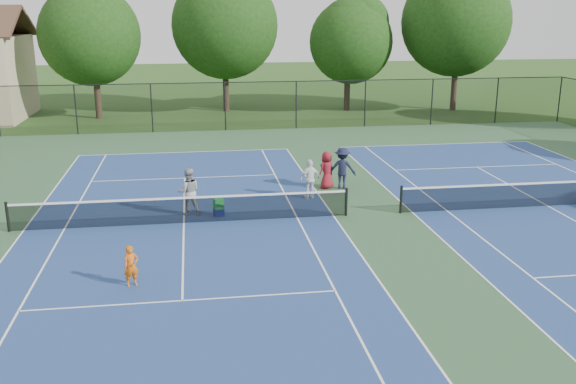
{
  "coord_description": "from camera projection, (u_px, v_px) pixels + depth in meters",
  "views": [
    {
      "loc": [
        -6.53,
        -22.05,
        7.41
      ],
      "look_at": [
        -3.38,
        -1.0,
        1.3
      ],
      "focal_mm": 40.0,
      "sensor_mm": 36.0,
      "label": 1
    }
  ],
  "objects": [
    {
      "name": "tree_back_b",
      "position": [
        224.0,
        20.0,
        46.26
      ],
      "size": [
        7.6,
        7.6,
        10.03
      ],
      "color": "#2D2116",
      "rests_on": "ground"
    },
    {
      "name": "tree_back_d",
      "position": [
        459.0,
        17.0,
        46.72
      ],
      "size": [
        7.8,
        7.8,
        10.37
      ],
      "color": "#2D2116",
      "rests_on": "ground"
    },
    {
      "name": "tree_back_c",
      "position": [
        348.0,
        36.0,
        46.9
      ],
      "size": [
        6.0,
        6.0,
        8.4
      ],
      "color": "#2D2116",
      "rests_on": "ground"
    },
    {
      "name": "ball_hopper",
      "position": [
        218.0,
        204.0,
        23.62
      ],
      "size": [
        0.41,
        0.37,
        0.38
      ],
      "primitive_type": "cube",
      "rotation": [
        0.0,
        0.0,
        0.3
      ],
      "color": "green",
      "rests_on": "ball_crate"
    },
    {
      "name": "ground",
      "position": [
        373.0,
        214.0,
        23.94
      ],
      "size": [
        140.0,
        140.0,
        0.0
      ],
      "primitive_type": "plane",
      "color": "#234716",
      "rests_on": "ground"
    },
    {
      "name": "ball_crate",
      "position": [
        219.0,
        212.0,
        23.72
      ],
      "size": [
        0.42,
        0.37,
        0.29
      ],
      "primitive_type": "cube",
      "rotation": [
        0.0,
        0.0,
        0.22
      ],
      "color": "navy",
      "rests_on": "ground"
    },
    {
      "name": "tree_back_a",
      "position": [
        92.0,
        29.0,
        43.23
      ],
      "size": [
        6.8,
        6.8,
        9.15
      ],
      "color": "#2D2116",
      "rests_on": "ground"
    },
    {
      "name": "child_player",
      "position": [
        131.0,
        266.0,
        17.64
      ],
      "size": [
        0.5,
        0.42,
        1.17
      ],
      "primitive_type": "imported",
      "rotation": [
        0.0,
        0.0,
        0.39
      ],
      "color": "#D65B0E",
      "rests_on": "ground"
    },
    {
      "name": "bystander_a",
      "position": [
        310.0,
        179.0,
        25.77
      ],
      "size": [
        1.02,
        0.71,
        1.61
      ],
      "primitive_type": "imported",
      "rotation": [
        0.0,
        0.0,
        3.51
      ],
      "color": "white",
      "rests_on": "ground"
    },
    {
      "name": "tennis_court_right",
      "position": [
        548.0,
        204.0,
        24.91
      ],
      "size": [
        12.0,
        23.83,
        1.07
      ],
      "color": "navy",
      "rests_on": "ground"
    },
    {
      "name": "court_pad",
      "position": [
        373.0,
        214.0,
        23.94
      ],
      "size": [
        36.0,
        36.0,
        0.01
      ],
      "primitive_type": "cube",
      "color": "#325938",
      "rests_on": "ground"
    },
    {
      "name": "bystander_c",
      "position": [
        327.0,
        170.0,
        27.17
      ],
      "size": [
        0.93,
        0.84,
        1.6
      ],
      "primitive_type": "imported",
      "rotation": [
        0.0,
        0.0,
        3.69
      ],
      "color": "maroon",
      "rests_on": "ground"
    },
    {
      "name": "bystander_b",
      "position": [
        342.0,
        168.0,
        27.17
      ],
      "size": [
        1.28,
        0.93,
        1.78
      ],
      "primitive_type": "imported",
      "rotation": [
        0.0,
        0.0,
        2.88
      ],
      "color": "#171A33",
      "rests_on": "ground"
    },
    {
      "name": "instructor",
      "position": [
        189.0,
        192.0,
        23.68
      ],
      "size": [
        0.91,
        0.73,
        1.78
      ],
      "primitive_type": "imported",
      "rotation": [
        0.0,
        0.0,
        3.22
      ],
      "color": "#9C9D9F",
      "rests_on": "ground"
    },
    {
      "name": "perimeter_fence",
      "position": [
        375.0,
        173.0,
        23.5
      ],
      "size": [
        36.08,
        36.08,
        3.02
      ],
      "color": "black",
      "rests_on": "ground"
    },
    {
      "name": "tennis_court_left",
      "position": [
        184.0,
        221.0,
        22.91
      ],
      "size": [
        12.0,
        23.83,
        1.07
      ],
      "color": "navy",
      "rests_on": "ground"
    }
  ]
}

